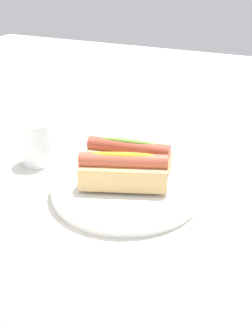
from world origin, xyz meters
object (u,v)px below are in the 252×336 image
object	(u,v)px
hotdog_front	(128,157)
hotdog_back	(123,171)
serving_bowl	(126,185)
water_glass	(37,144)

from	to	relation	value
hotdog_front	hotdog_back	size ratio (longest dim) A/B	0.99
serving_bowl	hotdog_back	size ratio (longest dim) A/B	1.73
serving_bowl	hotdog_front	world-z (taller)	hotdog_front
hotdog_front	hotdog_back	world-z (taller)	same
serving_bowl	water_glass	size ratio (longest dim) A/B	3.04
water_glass	hotdog_front	bearing A→B (deg)	176.57
serving_bowl	water_glass	world-z (taller)	water_glass
serving_bowl	hotdog_front	xyz separation A→B (m)	(0.01, -0.03, 0.04)
hotdog_back	water_glass	xyz separation A→B (m)	(0.23, -0.07, -0.02)
hotdog_front	hotdog_back	xyz separation A→B (m)	(-0.01, 0.05, 0.00)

